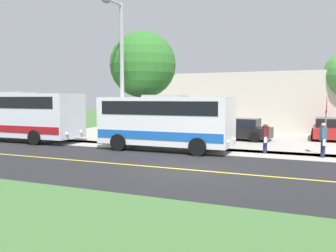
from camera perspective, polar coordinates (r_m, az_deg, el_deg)
The scene contains 15 objects.
ground_plane at distance 14.14m, azimuth 2.86°, elevation -7.00°, with size 120.00×120.00×0.00m, color #3D6633.
road_surface at distance 14.14m, azimuth 2.86°, elevation -6.98°, with size 8.00×100.00×0.01m, color black.
sidewalk at distance 19.03m, azimuth 8.27°, elevation -4.03°, with size 2.40×100.00×0.01m, color #9E9991.
parking_lot_surface at distance 25.63m, azimuth 18.92°, elevation -2.02°, with size 14.00×36.00×0.01m, color #9E9991.
road_centre_line at distance 14.14m, azimuth 2.86°, elevation -6.96°, with size 0.16×100.00×0.00m, color gold.
shuttle_bus_front at distance 19.08m, azimuth -0.46°, elevation 0.96°, with size 2.57×7.27×2.97m.
transit_bus_rear at distance 25.66m, azimuth -23.82°, elevation 1.78°, with size 2.71×10.22×3.20m.
pedestrian_with_bags at distance 18.44m, azimuth 23.57°, elevation -1.90°, with size 0.72×0.34×1.64m.
pedestrian_waiting at distance 18.80m, azimuth 15.32°, elevation -1.62°, with size 0.72×0.34×1.61m.
stop_sign at distance 19.13m, azimuth 24.00°, elevation 1.57°, with size 0.76×0.07×2.88m.
street_light_pole at distance 20.82m, azimuth -7.56°, elevation 9.16°, with size 1.97×0.24×8.21m.
parked_car_near at distance 24.34m, azimuth 11.19°, elevation -0.57°, with size 2.28×4.53×1.45m.
parked_car_far at distance 26.62m, azimuth 24.18°, elevation -0.46°, with size 4.40×2.02×1.45m.
tree_curbside at distance 22.99m, azimuth -4.02°, elevation 9.71°, with size 4.20×4.20×7.01m.
commercial_building at distance 34.69m, azimuth 15.74°, elevation 3.79°, with size 10.00×23.01×4.93m, color beige.
Camera 1 is at (13.01, 4.76, 2.83)m, focal length 38.08 mm.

